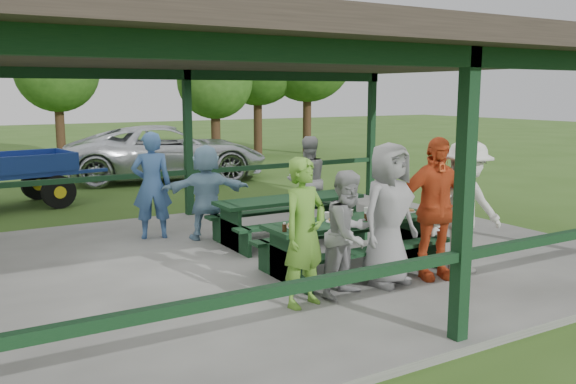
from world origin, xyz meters
TOP-DOWN VIEW (x-y plane):
  - ground at (0.00, 0.00)m, footprint 90.00×90.00m
  - concrete_slab at (0.00, 0.00)m, footprint 10.00×8.00m
  - pavilion_structure at (0.00, 0.00)m, footprint 10.60×8.60m
  - picnic_table_near at (0.54, -1.20)m, footprint 2.64×1.39m
  - picnic_table_far at (0.68, 0.80)m, footprint 2.63×1.39m
  - table_setting at (0.71, -1.15)m, footprint 2.50×0.45m
  - contestant_green at (-0.85, -2.11)m, footprint 0.75×0.59m
  - contestant_grey_left at (-0.17, -2.09)m, footprint 0.93×0.82m
  - contestant_grey_mid at (0.55, -1.98)m, footprint 1.03×0.77m
  - contestant_red at (1.28, -2.08)m, footprint 1.24×0.77m
  - contestant_white_fedora at (1.83, -2.12)m, footprint 1.29×0.82m
  - spectator_lblue at (-0.52, 1.64)m, footprint 1.62×0.94m
  - spectator_blue at (-1.33, 2.16)m, footprint 0.78×0.61m
  - spectator_grey at (1.66, 1.79)m, footprint 0.90×0.74m
  - pickup_truck at (1.60, 9.65)m, footprint 6.45×4.11m
  - farm_trailer at (-3.16, 7.06)m, footprint 3.93×2.08m
  - tree_left at (-0.07, 17.58)m, footprint 3.28×3.28m
  - tree_mid at (4.92, 13.54)m, footprint 2.87×2.87m
  - tree_right at (7.47, 14.90)m, footprint 3.67×3.67m
  - tree_far_right at (9.45, 14.13)m, footprint 3.92×3.92m

SIDE VIEW (x-z plane):
  - ground at x=0.00m, z-range 0.00..0.00m
  - concrete_slab at x=0.00m, z-range 0.00..0.10m
  - picnic_table_far at x=0.68m, z-range 0.20..0.95m
  - picnic_table_near at x=0.54m, z-range 0.20..0.95m
  - farm_trailer at x=-3.16m, z-range -0.01..1.35m
  - pickup_truck at x=1.60m, z-range 0.00..1.66m
  - table_setting at x=0.71m, z-range 0.83..0.93m
  - contestant_grey_left at x=-0.17m, z-range 0.10..1.71m
  - spectator_lblue at x=-0.52m, z-range 0.10..1.77m
  - spectator_grey at x=1.66m, z-range 0.10..1.82m
  - contestant_green at x=-0.85m, z-range 0.10..1.91m
  - spectator_blue at x=-1.33m, z-range 0.10..1.99m
  - contestant_white_fedora at x=1.83m, z-range 0.08..2.03m
  - contestant_grey_mid at x=0.55m, z-range 0.10..2.01m
  - contestant_red at x=1.28m, z-range 0.10..2.07m
  - tree_mid at x=4.92m, z-range 0.78..5.27m
  - pavilion_structure at x=0.00m, z-range 1.55..4.79m
  - tree_left at x=-0.07m, z-range 0.90..6.03m
  - tree_right at x=7.47m, z-range 1.01..6.75m
  - tree_far_right at x=9.45m, z-range 1.09..7.22m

